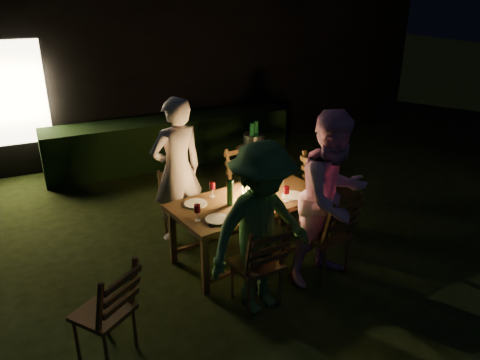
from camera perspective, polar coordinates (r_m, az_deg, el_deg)
name	(u,v)px	position (r m, az deg, el deg)	size (l,w,h in m)	color
garden_envelope	(155,52)	(10.37, -10.28, 15.05)	(40.00, 40.00, 3.20)	black
dining_table	(249,205)	(5.20, 1.08, -3.04)	(1.83, 1.12, 0.71)	#472C17
chair_near_left	(257,278)	(4.61, 2.09, -11.83)	(0.46, 0.49, 0.96)	#472C17
chair_near_right	(325,249)	(5.11, 10.34, -8.23)	(0.55, 0.58, 1.01)	#472C17
chair_far_left	(182,219)	(5.75, -7.10, -4.71)	(0.43, 0.46, 0.90)	#472C17
chair_far_right	(248,197)	(6.21, 1.03, -2.12)	(0.50, 0.53, 0.98)	#472C17
chair_end	(327,204)	(6.07, 10.52, -2.86)	(0.58, 0.55, 1.06)	#472C17
chair_spare	(107,327)	(4.21, -15.92, -16.86)	(0.61, 0.61, 0.94)	#472C17
person_house_side	(177,171)	(5.54, -7.67, 1.11)	(0.64, 0.42, 1.77)	#F2DBCE
person_opp_right	(333,199)	(4.80, 11.24, -2.24)	(0.89, 0.69, 1.83)	#E39CD0
person_opp_left	(261,230)	(4.29, 2.62, -6.07)	(1.09, 0.62, 1.68)	#3C7038
lantern	(250,184)	(5.17, 1.23, -0.43)	(0.16, 0.16, 0.35)	white
plate_far_left	(196,204)	(5.07, -5.43, -2.89)	(0.25, 0.25, 0.01)	white
plate_near_left	(217,219)	(4.73, -2.78, -4.79)	(0.25, 0.25, 0.01)	white
plate_far_right	(269,183)	(5.58, 3.52, -0.36)	(0.25, 0.25, 0.01)	white
plate_near_right	(293,196)	(5.27, 6.47, -1.90)	(0.25, 0.25, 0.01)	white
wineglass_a	(212,190)	(5.20, -3.40, -1.18)	(0.06, 0.06, 0.18)	#59070F
wineglass_b	(197,213)	(4.70, -5.21, -3.99)	(0.06, 0.06, 0.18)	#59070F
wineglass_c	(286,194)	(5.11, 5.67, -1.72)	(0.06, 0.06, 0.18)	#59070F
wineglass_d	(282,175)	(5.62, 5.16, 0.65)	(0.06, 0.06, 0.18)	#59070F
wineglass_e	(258,204)	(4.86, 2.20, -2.92)	(0.06, 0.06, 0.18)	silver
bottle_table	(230,193)	(4.99, -1.24, -1.58)	(0.07, 0.07, 0.28)	#0F471E
napkin_left	(255,213)	(4.86, 1.86, -4.02)	(0.18, 0.14, 0.01)	red
napkin_right	(304,196)	(5.28, 7.85, -1.95)	(0.18, 0.14, 0.01)	red
phone	(216,224)	(4.64, -2.99, -5.43)	(0.14, 0.07, 0.01)	black
side_table	(254,154)	(6.80, 1.71, 3.16)	(0.53, 0.53, 0.71)	olive
ice_bucket	(254,141)	(6.73, 1.73, 4.72)	(0.30, 0.30, 0.22)	#A5A8AD
bottle_bucket_a	(252,139)	(6.66, 1.50, 4.98)	(0.07, 0.07, 0.32)	#0F471E
bottle_bucket_b	(256,137)	(6.77, 1.96, 5.27)	(0.07, 0.07, 0.32)	#0F471E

